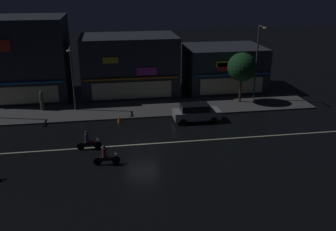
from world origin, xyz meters
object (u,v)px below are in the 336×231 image
(parked_car_near_kerb, at_px, (196,112))
(traffic_cone, at_px, (119,119))
(streetlamp_east, at_px, (258,57))
(pedestrian_on_sidewalk, at_px, (42,101))
(motorcycle_opposite_lane, at_px, (106,156))
(streetlamp_mid, at_px, (72,73))
(motorcycle_lead, at_px, (88,142))

(parked_car_near_kerb, xyz_separation_m, traffic_cone, (-7.05, 0.95, -0.59))
(streetlamp_east, height_order, traffic_cone, streetlamp_east)
(streetlamp_east, xyz_separation_m, traffic_cone, (-14.63, -3.89, -4.49))
(parked_car_near_kerb, bearing_deg, streetlamp_east, -147.42)
(pedestrian_on_sidewalk, bearing_deg, motorcycle_opposite_lane, 145.27)
(parked_car_near_kerb, relative_size, motorcycle_opposite_lane, 2.26)
(streetlamp_mid, distance_m, traffic_cone, 6.59)
(streetlamp_east, xyz_separation_m, motorcycle_lead, (-17.20, -9.41, -4.13))
(motorcycle_lead, distance_m, motorcycle_opposite_lane, 3.07)
(streetlamp_east, distance_m, motorcycle_lead, 20.04)
(parked_car_near_kerb, bearing_deg, motorcycle_lead, 25.41)
(streetlamp_mid, xyz_separation_m, traffic_cone, (4.21, -3.51, -3.65))
(streetlamp_east, distance_m, pedestrian_on_sidewalk, 22.39)
(parked_car_near_kerb, bearing_deg, traffic_cone, -7.69)
(motorcycle_lead, relative_size, traffic_cone, 3.45)
(streetlamp_mid, height_order, pedestrian_on_sidewalk, streetlamp_mid)
(streetlamp_east, distance_m, traffic_cone, 15.79)
(streetlamp_east, height_order, motorcycle_lead, streetlamp_east)
(parked_car_near_kerb, bearing_deg, pedestrian_on_sidewalk, -19.52)
(streetlamp_mid, bearing_deg, traffic_cone, -39.84)
(parked_car_near_kerb, bearing_deg, streetlamp_mid, -21.63)
(streetlamp_mid, distance_m, motorcycle_opposite_lane, 12.61)
(streetlamp_mid, distance_m, parked_car_near_kerb, 12.50)
(streetlamp_mid, height_order, parked_car_near_kerb, streetlamp_mid)
(streetlamp_mid, relative_size, streetlamp_east, 0.80)
(pedestrian_on_sidewalk, distance_m, traffic_cone, 8.58)
(streetlamp_mid, bearing_deg, motorcycle_lead, -79.72)
(motorcycle_lead, bearing_deg, streetlamp_mid, -76.29)
(pedestrian_on_sidewalk, height_order, traffic_cone, pedestrian_on_sidewalk)
(motorcycle_opposite_lane, bearing_deg, parked_car_near_kerb, -140.02)
(streetlamp_mid, xyz_separation_m, parked_car_near_kerb, (11.26, -4.47, -3.06))
(parked_car_near_kerb, height_order, motorcycle_opposite_lane, parked_car_near_kerb)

